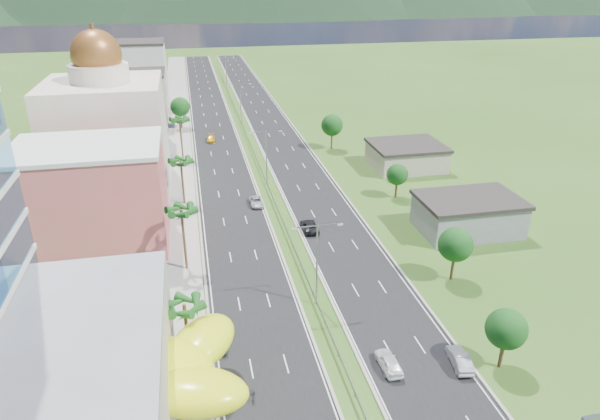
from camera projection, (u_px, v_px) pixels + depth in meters
ground at (338, 357)px, 57.11m from camera, size 500.00×500.00×0.00m
road_left at (214, 131)px, 135.91m from camera, size 11.00×260.00×0.04m
road_right at (272, 128)px, 138.73m from camera, size 11.00×260.00×0.04m
sidewalk_left at (176, 134)px, 134.11m from camera, size 7.00×260.00×0.12m
median_guardrail at (252, 149)px, 121.02m from camera, size 0.10×216.06×0.76m
streetlight_median_b at (317, 256)px, 63.24m from camera, size 6.04×0.25×11.00m
streetlight_median_c at (266, 153)px, 98.89m from camera, size 6.04×0.25×11.00m
streetlight_median_d at (240, 100)px, 139.00m from camera, size 6.04×0.25×11.00m
streetlight_median_e at (226, 70)px, 179.12m from camera, size 6.04×0.25×11.00m
lime_canopy at (136, 372)px, 47.72m from camera, size 18.00×15.00×7.40m
pink_shophouse at (93, 198)px, 77.27m from camera, size 20.00×15.00×15.00m
domed_building at (108, 130)px, 96.18m from camera, size 20.00×20.00×28.70m
midrise_grey at (127, 114)px, 120.04m from camera, size 16.00×15.00×16.00m
midrise_beige at (135, 99)px, 140.27m from camera, size 16.00×15.00×13.00m
midrise_white at (139, 74)px, 159.74m from camera, size 16.00×15.00×18.00m
shed_near at (468, 216)px, 83.63m from camera, size 15.00×10.00×5.00m
shed_far at (406, 157)px, 110.87m from camera, size 14.00×12.00×4.40m
palm_tree_b at (184, 308)px, 53.06m from camera, size 3.60×3.60×8.10m
palm_tree_c at (181, 213)px, 70.30m from camera, size 3.60×3.60×9.60m
palm_tree_d at (181, 163)px, 91.19m from camera, size 3.60×3.60×8.60m
palm_tree_e at (180, 121)px, 113.16m from camera, size 3.60×3.60×9.40m
leafy_tree_lfar at (180, 107)px, 136.57m from camera, size 4.90×4.90×8.05m
leafy_tree_ra at (506, 329)px, 53.69m from camera, size 4.20×4.20×6.90m
leafy_tree_rb at (456, 245)px, 69.24m from camera, size 4.55×4.55×7.47m
leafy_tree_rc at (397, 175)px, 95.10m from camera, size 3.85×3.85×6.33m
leafy_tree_rd at (332, 125)px, 120.59m from camera, size 4.90×4.90×8.05m
mountain_ridge at (266, 16)px, 469.51m from camera, size 860.00×140.00×90.00m
car_dark_left at (220, 339)px, 58.58m from camera, size 2.13×4.64×1.47m
car_silver_mid_left at (256, 202)px, 93.34m from camera, size 2.28×4.75×1.31m
car_yellow_far_left at (211, 138)px, 127.91m from camera, size 2.16×4.80×1.36m
car_white_near_right at (389, 362)px, 55.10m from camera, size 1.91×4.59×1.56m
car_silver_right at (460, 359)px, 55.52m from camera, size 2.29×4.83×1.53m
car_dark_far_right at (309, 226)px, 84.34m from camera, size 2.35×5.09×1.41m
motorcycle at (253, 393)px, 51.27m from camera, size 0.79×2.00×1.25m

